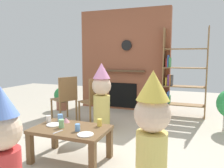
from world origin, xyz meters
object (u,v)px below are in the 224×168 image
at_px(paper_cup_near_right, 100,123).
at_px(dining_chair_left, 66,96).
at_px(child_in_pink, 152,133).
at_px(potted_plant_short, 62,97).
at_px(birthday_cake_slice, 66,120).
at_px(child_by_the_chairs, 102,96).
at_px(dining_chair_middle, 95,99).
at_px(paper_cup_center, 78,127).
at_px(bookshelf, 181,76).
at_px(paper_plate_front, 85,134).
at_px(paper_cup_far_left, 60,117).
at_px(coffee_table, 71,134).
at_px(child_with_cone_hat, 3,150).
at_px(paper_cup_far_right, 61,124).
at_px(paper_cup_near_left, 49,119).
at_px(paper_plate_rear, 54,125).

bearing_deg(paper_cup_near_right, dining_chair_left, 135.66).
bearing_deg(child_in_pink, potted_plant_short, -24.51).
height_order(birthday_cake_slice, child_by_the_chairs, child_by_the_chairs).
relative_size(child_in_pink, dining_chair_middle, 1.31).
distance_m(child_in_pink, dining_chair_left, 2.75).
bearing_deg(paper_cup_center, child_by_the_chairs, 100.00).
xyz_separation_m(bookshelf, dining_chair_middle, (-1.44, -1.28, -0.36)).
xyz_separation_m(paper_plate_front, child_in_pink, (0.79, -0.24, 0.20)).
relative_size(bookshelf, potted_plant_short, 3.46).
height_order(child_in_pink, dining_chair_middle, child_in_pink).
bearing_deg(paper_plate_front, paper_cup_far_left, 146.96).
bearing_deg(birthday_cake_slice, child_in_pink, -24.78).
distance_m(coffee_table, paper_plate_front, 0.34).
relative_size(child_with_cone_hat, potted_plant_short, 1.99).
height_order(paper_cup_center, paper_cup_far_left, paper_cup_far_left).
bearing_deg(potted_plant_short, child_by_the_chairs, -36.19).
bearing_deg(paper_cup_far_left, paper_cup_far_right, -54.07).
distance_m(paper_plate_front, potted_plant_short, 3.09).
height_order(birthday_cake_slice, potted_plant_short, potted_plant_short).
bearing_deg(child_in_pink, dining_chair_middle, -32.07).
xyz_separation_m(child_in_pink, potted_plant_short, (-2.69, 2.67, -0.32)).
xyz_separation_m(birthday_cake_slice, child_in_pink, (1.26, -0.58, 0.17)).
bearing_deg(paper_cup_center, dining_chair_left, 126.30).
relative_size(child_by_the_chairs, potted_plant_short, 2.16).
relative_size(paper_plate_front, birthday_cake_slice, 1.85).
height_order(paper_cup_far_left, potted_plant_short, potted_plant_short).
relative_size(coffee_table, paper_cup_near_right, 10.03).
bearing_deg(dining_chair_middle, birthday_cake_slice, 124.63).
bearing_deg(child_by_the_chairs, paper_cup_far_right, -5.46).
height_order(paper_cup_near_right, dining_chair_left, dining_chair_left).
height_order(paper_cup_near_left, paper_plate_front, paper_cup_near_left).
distance_m(coffee_table, paper_plate_rear, 0.27).
xyz_separation_m(paper_cup_center, child_by_the_chairs, (-0.22, 1.22, 0.16)).
bearing_deg(coffee_table, paper_cup_far_right, -163.30).
xyz_separation_m(coffee_table, paper_plate_rear, (-0.25, 0.02, 0.08)).
bearing_deg(child_in_pink, paper_cup_far_right, 3.20).
height_order(paper_plate_front, child_with_cone_hat, child_with_cone_hat).
relative_size(paper_cup_near_left, paper_cup_near_right, 0.99).
xyz_separation_m(paper_cup_near_right, child_by_the_chairs, (-0.38, 0.96, 0.16)).
bearing_deg(potted_plant_short, paper_cup_near_left, -60.78).
bearing_deg(paper_cup_far_right, child_in_pink, -17.08).
relative_size(child_in_pink, dining_chair_left, 1.31).
relative_size(paper_cup_far_right, dining_chair_middle, 0.12).
distance_m(bookshelf, paper_plate_rear, 3.04).
bearing_deg(paper_cup_near_right, paper_plate_rear, -163.47).
distance_m(bookshelf, potted_plant_short, 2.82).
distance_m(birthday_cake_slice, child_with_cone_hat, 1.28).
bearing_deg(child_in_pink, paper_cup_far_left, -3.86).
xyz_separation_m(paper_cup_far_right, dining_chair_middle, (-0.21, 1.45, 0.04)).
bearing_deg(paper_cup_far_right, bookshelf, 65.92).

